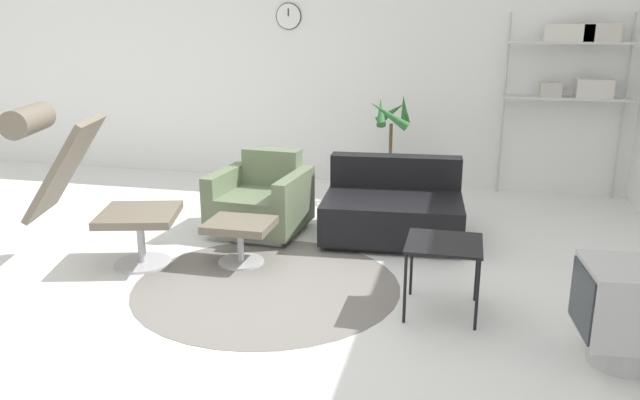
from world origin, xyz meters
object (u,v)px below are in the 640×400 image
crt_television (627,311)px  shelf_unit (577,61)px  armchair_red (262,203)px  couch_low (393,210)px  lounge_chair (81,173)px  potted_plant (390,156)px  ottoman (240,232)px  side_table (444,249)px

crt_television → shelf_unit: shelf_unit is taller
armchair_red → couch_low: size_ratio=0.67×
lounge_chair → potted_plant: size_ratio=1.08×
armchair_red → potted_plant: size_ratio=0.73×
crt_television → armchair_red: bearing=51.7°
shelf_unit → ottoman: bearing=-136.3°
side_table → crt_television: size_ratio=0.84×
ottoman → shelf_unit: size_ratio=0.26×
lounge_chair → side_table: 2.74m
ottoman → crt_television: bearing=-19.8°
ottoman → lounge_chair: bearing=-164.6°
potted_plant → shelf_unit: 2.13m
ottoman → potted_plant: size_ratio=0.44×
couch_low → lounge_chair: bearing=24.8°
couch_low → potted_plant: (-0.19, 1.27, 0.22)m
lounge_chair → couch_low: size_ratio=1.00×
ottoman → crt_television: (2.58, -0.93, 0.06)m
potted_plant → shelf_unit: shelf_unit is taller
armchair_red → couch_low: (1.17, 0.12, -0.03)m
side_table → potted_plant: (-0.68, 2.69, 0.02)m
side_table → lounge_chair: bearing=175.9°
lounge_chair → crt_television: bearing=65.2°
lounge_chair → couch_low: 2.59m
armchair_red → potted_plant: bearing=-120.9°
couch_low → crt_television: size_ratio=2.17×
ottoman → potted_plant: bearing=67.8°
side_table → armchair_red: bearing=142.0°
armchair_red → side_table: armchair_red is taller
armchair_red → lounge_chair: bearing=50.7°
armchair_red → side_table: bearing=146.3°
ottoman → crt_television: 2.75m
crt_television → shelf_unit: bearing=-7.8°
crt_television → couch_low: bearing=33.6°
side_table → shelf_unit: bearing=69.7°
crt_television → shelf_unit: (0.14, 3.54, 1.14)m
side_table → shelf_unit: 3.47m
ottoman → armchair_red: 0.80m
lounge_chair → shelf_unit: 4.90m
ottoman → side_table: bearing=-17.8°
couch_low → ottoman: bearing=36.1°
ottoman → crt_television: crt_television is taller
ottoman → side_table: (1.58, -0.51, 0.17)m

